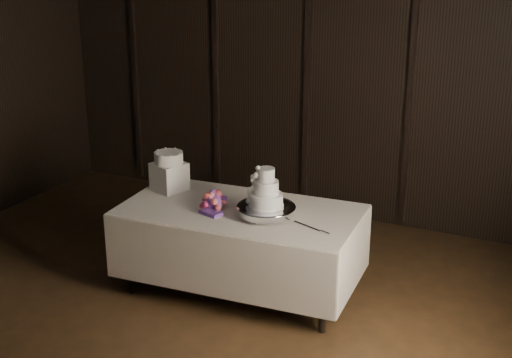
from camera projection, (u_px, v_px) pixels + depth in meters
The scene contains 8 objects.
room at pixel (100, 172), 4.54m from camera, with size 6.08×7.08×3.08m.
display_table at pixel (240, 247), 6.04m from camera, with size 2.06×1.19×0.76m.
cake_stand at pixel (266, 211), 5.76m from camera, with size 0.48×0.48×0.09m, color silver.
wedding_cake at pixel (263, 191), 5.70m from camera, with size 0.31×0.27×0.32m.
bouquet at pixel (213, 201), 5.91m from camera, with size 0.30×0.40×0.19m, color #B34040, non-canonical shape.
box_pedestal at pixel (169, 177), 6.33m from camera, with size 0.26×0.26×0.25m, color white.
small_cake at pixel (169, 158), 6.27m from camera, with size 0.25×0.25×0.10m, color white.
cake_knife at pixel (307, 226), 5.57m from camera, with size 0.37×0.02×0.01m, color silver.
Camera 1 is at (2.79, -3.42, 2.96)m, focal length 50.00 mm.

